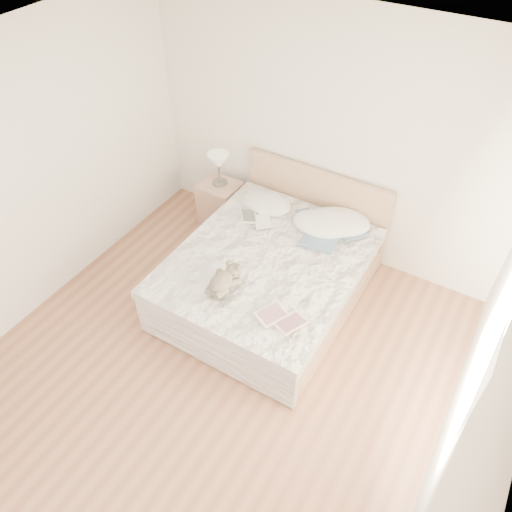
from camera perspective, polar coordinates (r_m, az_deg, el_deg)
name	(u,v)px	position (r m, az deg, el deg)	size (l,w,h in m)	color
floor	(207,376)	(4.75, -5.63, -13.44)	(4.00, 4.50, 0.00)	brown
ceiling	(174,99)	(2.92, -9.36, 17.26)	(4.00, 4.50, 0.00)	white
wall_back	(325,138)	(5.27, 7.88, 13.18)	(4.00, 0.02, 2.70)	white
wall_left	(12,190)	(4.96, -26.12, 6.76)	(0.02, 4.50, 2.70)	white
wall_right	(471,396)	(3.29, 23.35, -14.47)	(0.02, 4.50, 2.70)	white
window	(486,349)	(3.40, 24.77, -9.61)	(0.02, 1.30, 1.10)	white
bed	(271,274)	(5.14, 1.78, -2.02)	(1.72, 2.14, 1.00)	tan
nightstand	(220,204)	(6.09, -4.08, 5.97)	(0.45, 0.40, 0.56)	tan
table_lamp	(219,163)	(5.80, -4.29, 10.59)	(0.32, 0.32, 0.39)	#4F4944
pillow_left	(267,203)	(5.49, 1.24, 6.04)	(0.56, 0.39, 0.17)	white
pillow_middle	(320,224)	(5.25, 7.38, 3.61)	(0.60, 0.42, 0.18)	white
pillow_right	(338,222)	(5.30, 9.37, 3.84)	(0.67, 0.47, 0.20)	white
blouse	(323,234)	(5.14, 7.71, 2.49)	(0.55, 0.59, 0.02)	#415C76
photo_book	(256,219)	(5.28, -0.04, 4.23)	(0.35, 0.24, 0.03)	white
childrens_book	(281,319)	(4.31, 2.93, -7.22)	(0.39, 0.26, 0.03)	#FBE9C6
teddy_bear	(222,287)	(4.54, -3.94, -3.55)	(0.25, 0.35, 0.18)	#6B6050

